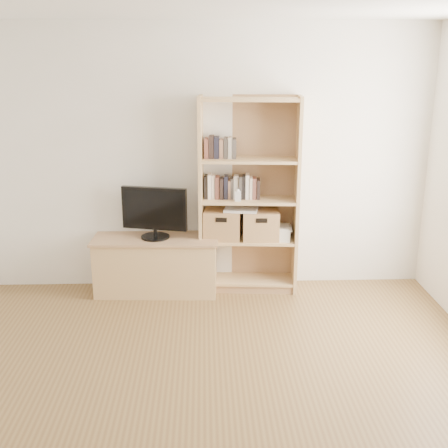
{
  "coord_description": "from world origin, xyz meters",
  "views": [
    {
      "loc": [
        0.01,
        -2.97,
        2.29
      ],
      "look_at": [
        0.19,
        1.9,
        0.82
      ],
      "focal_mm": 45.0,
      "sensor_mm": 36.0,
      "label": 1
    }
  ],
  "objects_px": {
    "bookshelf": "(249,197)",
    "television": "(154,213)",
    "tv_stand": "(156,266)",
    "basket_left": "(223,224)",
    "basket_right": "(260,225)",
    "baby_monitor": "(238,196)",
    "laptop": "(241,209)"
  },
  "relations": [
    {
      "from": "bookshelf",
      "to": "television",
      "type": "bearing_deg",
      "value": -172.55
    },
    {
      "from": "tv_stand",
      "to": "bookshelf",
      "type": "distance_m",
      "value": 1.15
    },
    {
      "from": "basket_left",
      "to": "basket_right",
      "type": "bearing_deg",
      "value": 2.97
    },
    {
      "from": "television",
      "to": "basket_left",
      "type": "relative_size",
      "value": 1.82
    },
    {
      "from": "television",
      "to": "basket_right",
      "type": "xyz_separation_m",
      "value": [
        1.04,
        0.04,
        -0.14
      ]
    },
    {
      "from": "bookshelf",
      "to": "basket_left",
      "type": "xyz_separation_m",
      "value": [
        -0.26,
        0.01,
        -0.28
      ]
    },
    {
      "from": "bookshelf",
      "to": "baby_monitor",
      "type": "bearing_deg",
      "value": -135.0
    },
    {
      "from": "tv_stand",
      "to": "television",
      "type": "height_order",
      "value": "television"
    },
    {
      "from": "laptop",
      "to": "television",
      "type": "bearing_deg",
      "value": -167.62
    },
    {
      "from": "bookshelf",
      "to": "basket_left",
      "type": "bearing_deg",
      "value": -178.81
    },
    {
      "from": "television",
      "to": "baby_monitor",
      "type": "height_order",
      "value": "television"
    },
    {
      "from": "television",
      "to": "basket_left",
      "type": "distance_m",
      "value": 0.68
    },
    {
      "from": "bookshelf",
      "to": "basket_right",
      "type": "xyz_separation_m",
      "value": [
        0.12,
        -0.01,
        -0.28
      ]
    },
    {
      "from": "tv_stand",
      "to": "basket_left",
      "type": "bearing_deg",
      "value": 8.11
    },
    {
      "from": "tv_stand",
      "to": "basket_right",
      "type": "relative_size",
      "value": 3.38
    },
    {
      "from": "bookshelf",
      "to": "laptop",
      "type": "distance_m",
      "value": 0.15
    },
    {
      "from": "bookshelf",
      "to": "laptop",
      "type": "relative_size",
      "value": 6.02
    },
    {
      "from": "television",
      "to": "bookshelf",
      "type": "bearing_deg",
      "value": 17.5
    },
    {
      "from": "tv_stand",
      "to": "laptop",
      "type": "relative_size",
      "value": 3.71
    },
    {
      "from": "tv_stand",
      "to": "bookshelf",
      "type": "relative_size",
      "value": 0.62
    },
    {
      "from": "tv_stand",
      "to": "baby_monitor",
      "type": "bearing_deg",
      "value": -0.88
    },
    {
      "from": "bookshelf",
      "to": "baby_monitor",
      "type": "relative_size",
      "value": 19.55
    },
    {
      "from": "tv_stand",
      "to": "laptop",
      "type": "bearing_deg",
      "value": 4.66
    },
    {
      "from": "laptop",
      "to": "basket_right",
      "type": "bearing_deg",
      "value": 11.84
    },
    {
      "from": "baby_monitor",
      "to": "basket_right",
      "type": "height_order",
      "value": "baby_monitor"
    },
    {
      "from": "baby_monitor",
      "to": "television",
      "type": "bearing_deg",
      "value": -172.5
    },
    {
      "from": "baby_monitor",
      "to": "bookshelf",
      "type": "bearing_deg",
      "value": 51.62
    },
    {
      "from": "bookshelf",
      "to": "television",
      "type": "height_order",
      "value": "bookshelf"
    },
    {
      "from": "basket_right",
      "to": "television",
      "type": "bearing_deg",
      "value": -176.24
    },
    {
      "from": "television",
      "to": "laptop",
      "type": "distance_m",
      "value": 0.84
    },
    {
      "from": "baby_monitor",
      "to": "laptop",
      "type": "relative_size",
      "value": 0.31
    },
    {
      "from": "basket_left",
      "to": "baby_monitor",
      "type": "bearing_deg",
      "value": -31.19
    }
  ]
}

